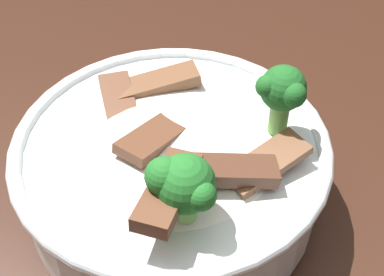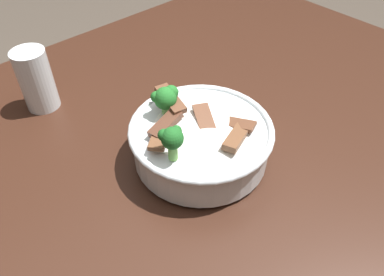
# 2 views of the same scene
# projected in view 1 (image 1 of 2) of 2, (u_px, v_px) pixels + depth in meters

# --- Properties ---
(rice_bowl) EXTENTS (0.25, 0.25, 0.13)m
(rice_bowl) POSITION_uv_depth(u_px,v_px,m) (173.00, 164.00, 0.43)
(rice_bowl) COLOR silver
(rice_bowl) RESTS_ON dining_table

